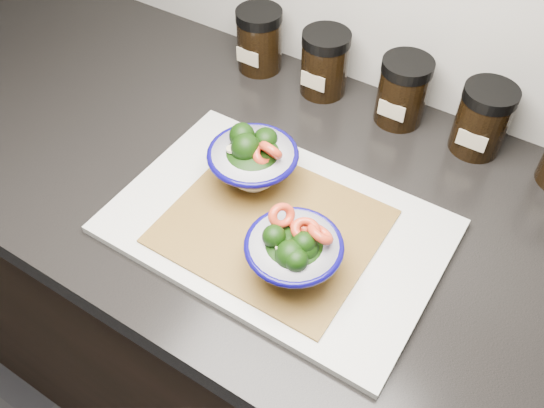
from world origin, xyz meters
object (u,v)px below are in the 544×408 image
Objects in this scene: cutting_board at (277,226)px; spice_jar_a at (259,40)px; bowl_right at (294,252)px; spice_jar_d at (483,119)px; bowl_left at (253,161)px; spice_jar_b at (325,63)px; spice_jar_c at (403,91)px.

cutting_board is 0.39m from spice_jar_a.
bowl_right and spice_jar_d have the same top height.
bowl_left is 1.15× the size of spice_jar_d.
spice_jar_c is (0.14, 0.00, 0.00)m from spice_jar_b.
spice_jar_b is 1.00× the size of spice_jar_c.
bowl_left is 0.17m from bowl_right.
spice_jar_c is (-0.02, 0.37, 0.00)m from bowl_right.
cutting_board is at bearing -33.88° from bowl_left.
spice_jar_d is at bearing 0.00° from spice_jar_b.
bowl_right is at bearing -66.43° from spice_jar_b.
bowl_right is at bearing -87.20° from spice_jar_c.
spice_jar_b is at bearing 107.88° from cutting_board.
spice_jar_a and spice_jar_b have the same top height.
spice_jar_d is (0.41, 0.00, 0.00)m from spice_jar_a.
spice_jar_c is 0.13m from spice_jar_d.
spice_jar_a is 0.28m from spice_jar_c.
spice_jar_a is 0.41m from spice_jar_d.
bowl_right and spice_jar_b have the same top height.
spice_jar_a is (-0.23, 0.31, 0.05)m from cutting_board.
spice_jar_b is at bearing 113.57° from bowl_right.
bowl_left is at bearing -83.60° from spice_jar_b.
bowl_right is at bearing -38.91° from bowl_left.
cutting_board is 3.98× the size of spice_jar_c.
cutting_board is 3.98× the size of spice_jar_b.
spice_jar_b is 1.00× the size of spice_jar_d.
bowl_left reaches higher than spice_jar_a.
bowl_left is at bearing 146.12° from cutting_board.
spice_jar_a and spice_jar_c have the same top height.
spice_jar_b is 0.14m from spice_jar_c.
bowl_left reaches higher than spice_jar_b.
cutting_board is at bearing -97.87° from spice_jar_c.
cutting_board is at bearing -53.23° from spice_jar_a.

